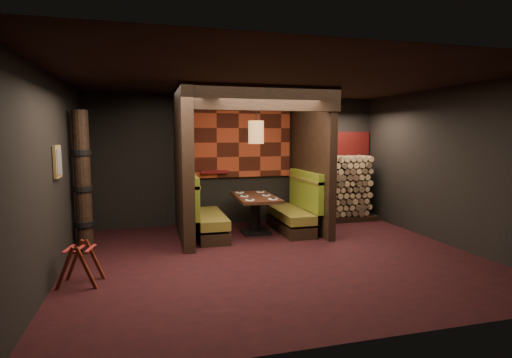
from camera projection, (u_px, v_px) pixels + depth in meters
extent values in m
cube|color=black|center=(277.00, 258.00, 6.53)|extent=(6.50, 5.50, 0.02)
cube|color=black|center=(278.00, 79.00, 6.21)|extent=(6.50, 5.50, 0.02)
cube|color=black|center=(239.00, 160.00, 9.01)|extent=(6.50, 0.02, 2.85)
cube|color=black|center=(369.00, 197.00, 3.72)|extent=(6.50, 0.02, 2.85)
cube|color=black|center=(53.00, 176.00, 5.52)|extent=(0.02, 5.50, 2.85)
cube|color=black|center=(449.00, 166.00, 7.21)|extent=(0.02, 5.50, 2.85)
cube|color=black|center=(183.00, 165.00, 7.60)|extent=(0.20, 2.20, 2.85)
cube|color=black|center=(311.00, 162.00, 8.33)|extent=(0.15, 2.10, 2.85)
cube|color=black|center=(264.00, 98.00, 6.90)|extent=(2.85, 0.18, 0.44)
cube|color=#9A371D|center=(239.00, 143.00, 8.92)|extent=(2.40, 0.06, 1.55)
cube|color=#9A371D|center=(188.00, 142.00, 7.75)|extent=(0.04, 1.85, 1.45)
cube|color=#5A1215|center=(214.00, 172.00, 8.78)|extent=(0.60, 0.12, 0.07)
cube|color=black|center=(210.00, 231.00, 7.87)|extent=(0.55, 1.60, 0.22)
cube|color=brown|center=(209.00, 218.00, 7.85)|extent=(0.55, 1.60, 0.18)
cube|color=#646217|center=(192.00, 199.00, 7.72)|extent=(0.12, 1.60, 0.78)
cube|color=brown|center=(192.00, 181.00, 7.68)|extent=(0.15, 1.60, 0.06)
cube|color=black|center=(290.00, 226.00, 8.31)|extent=(0.55, 1.60, 0.22)
cube|color=brown|center=(290.00, 214.00, 8.28)|extent=(0.55, 1.60, 0.18)
cube|color=#646217|center=(305.00, 195.00, 8.32)|extent=(0.12, 1.60, 0.78)
cube|color=brown|center=(305.00, 178.00, 8.28)|extent=(0.15, 1.60, 0.06)
cube|color=black|center=(255.00, 231.00, 8.14)|extent=(0.57, 0.57, 0.06)
cylinder|color=black|center=(255.00, 216.00, 8.11)|extent=(0.20, 0.20, 0.71)
cube|color=#3E2013|center=(255.00, 197.00, 8.06)|extent=(0.83, 1.47, 0.06)
cylinder|color=white|center=(250.00, 200.00, 7.53)|extent=(0.18, 0.18, 0.01)
cube|color=black|center=(250.00, 199.00, 7.53)|extent=(0.07, 0.11, 0.02)
cylinder|color=white|center=(273.00, 199.00, 7.63)|extent=(0.18, 0.18, 0.01)
cube|color=black|center=(273.00, 198.00, 7.63)|extent=(0.07, 0.11, 0.02)
cylinder|color=white|center=(244.00, 196.00, 8.01)|extent=(0.18, 0.18, 0.01)
cube|color=black|center=(244.00, 195.00, 8.01)|extent=(0.07, 0.11, 0.02)
cylinder|color=white|center=(266.00, 195.00, 8.11)|extent=(0.18, 0.18, 0.01)
cube|color=black|center=(266.00, 194.00, 8.11)|extent=(0.07, 0.11, 0.02)
cylinder|color=white|center=(240.00, 192.00, 8.49)|extent=(0.18, 0.18, 0.01)
cube|color=black|center=(240.00, 192.00, 8.49)|extent=(0.07, 0.11, 0.02)
cylinder|color=white|center=(260.00, 192.00, 8.59)|extent=(0.18, 0.18, 0.01)
cube|color=black|center=(260.00, 191.00, 8.59)|extent=(0.07, 0.11, 0.02)
cylinder|color=olive|center=(256.00, 132.00, 7.87)|extent=(0.30, 0.30, 0.45)
sphere|color=#FFC672|center=(256.00, 132.00, 7.87)|extent=(0.18, 0.18, 0.18)
cylinder|color=black|center=(256.00, 106.00, 7.81)|extent=(0.02, 0.02, 0.58)
cube|color=olive|center=(57.00, 162.00, 5.61)|extent=(0.04, 0.36, 0.46)
cube|color=#3F3F3F|center=(59.00, 162.00, 5.62)|extent=(0.01, 0.27, 0.36)
cube|color=#49180E|center=(64.00, 270.00, 5.14)|extent=(0.28, 0.09, 0.60)
cube|color=#49180E|center=(87.00, 269.00, 5.17)|extent=(0.28, 0.09, 0.60)
cube|color=#49180E|center=(74.00, 261.00, 5.49)|extent=(0.28, 0.09, 0.60)
cube|color=#49180E|center=(96.00, 261.00, 5.52)|extent=(0.28, 0.09, 0.60)
cube|color=maroon|center=(69.00, 249.00, 5.29)|extent=(0.11, 0.37, 0.02)
cube|color=maroon|center=(80.00, 249.00, 5.30)|extent=(0.11, 0.37, 0.02)
cube|color=maroon|center=(91.00, 248.00, 5.32)|extent=(0.11, 0.37, 0.02)
cylinder|color=black|center=(83.00, 183.00, 6.66)|extent=(0.26, 0.26, 2.40)
cylinder|color=black|center=(85.00, 224.00, 6.74)|extent=(0.31, 0.31, 0.09)
cylinder|color=black|center=(83.00, 189.00, 6.67)|extent=(0.31, 0.31, 0.09)
cylinder|color=black|center=(82.00, 153.00, 6.60)|extent=(0.31, 0.31, 0.09)
cube|color=black|center=(338.00, 217.00, 9.36)|extent=(1.73, 0.70, 0.12)
cube|color=brown|center=(339.00, 186.00, 9.28)|extent=(1.73, 0.70, 1.38)
cube|color=maroon|center=(334.00, 144.00, 9.49)|extent=(1.83, 0.10, 0.56)
cube|color=black|center=(310.00, 161.00, 8.60)|extent=(0.08, 0.08, 2.85)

